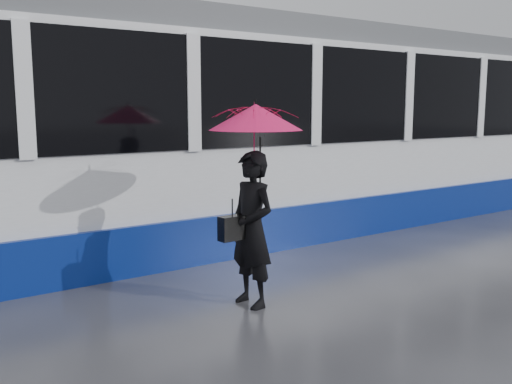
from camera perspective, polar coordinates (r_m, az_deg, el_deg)
ground at (r=6.33m, az=-2.06°, el=-10.22°), size 90.00×90.00×0.00m
rails at (r=8.46m, az=-11.35°, el=-5.50°), size 34.00×1.51×0.02m
woman at (r=5.81m, az=-0.44°, el=-3.75°), size 0.42×0.61×1.60m
umbrella at (r=5.72m, az=-0.04°, el=5.68°), size 1.01×1.01×1.08m
handbag at (r=5.70m, az=-2.38°, el=-3.60°), size 0.29×0.14×0.43m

